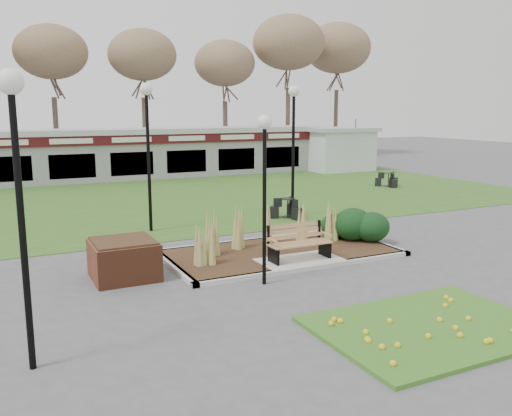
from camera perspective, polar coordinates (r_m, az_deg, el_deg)
name	(u,v)px	position (r m, az deg, el deg)	size (l,w,h in m)	color
ground	(303,266)	(14.24, 4.92, -6.07)	(100.00, 100.00, 0.00)	#515154
lawn	(167,198)	(25.04, -9.35, 1.03)	(34.00, 16.00, 0.02)	#2F621F
flower_bed	(430,326)	(10.77, 17.89, -11.69)	(4.20, 3.00, 0.16)	#39691E
planting_bed	(316,236)	(15.91, 6.38, -2.97)	(6.75, 3.40, 1.27)	black
park_bench	(298,242)	(14.29, 4.44, -3.56)	(1.70, 0.66, 0.93)	#AC854D
brick_planter	(124,259)	(13.44, -13.73, -5.23)	(1.50, 1.50, 0.95)	brown
food_pavilion	(126,153)	(32.53, -13.53, 5.62)	(24.60, 3.40, 2.90)	gray
service_hut	(338,149)	(36.21, 8.65, 6.20)	(4.40, 3.40, 2.83)	silver
tree_backdrop	(95,45)	(40.54, -16.57, 16.12)	(47.24, 5.24, 10.36)	#47382B
lamp_post_near_left	(16,156)	(8.71, -23.93, 5.07)	(0.38, 0.38, 4.60)	black
lamp_post_near_right	(265,162)	(12.17, 0.90, 4.82)	(0.32, 0.32, 3.90)	black
lamp_post_mid_right	(147,124)	(17.99, -11.37, 8.62)	(0.40, 0.40, 4.85)	black
lamp_post_far_right	(294,122)	(20.20, 3.97, 9.00)	(0.40, 0.40, 4.86)	black
bistro_set_c	(288,211)	(20.27, 3.36, -0.33)	(1.33, 1.30, 0.72)	black
bistro_set_d	(388,182)	(29.22, 13.76, 2.69)	(1.31, 1.26, 0.71)	black
patio_umbrella	(355,149)	(35.83, 10.38, 6.11)	(1.99, 2.02, 2.28)	black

